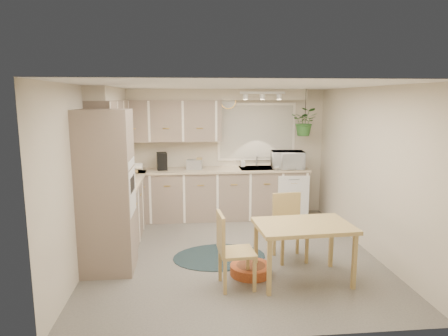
{
  "coord_description": "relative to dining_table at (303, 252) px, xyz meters",
  "views": [
    {
      "loc": [
        -0.65,
        -5.47,
        2.23
      ],
      "look_at": [
        -0.07,
        0.55,
        1.17
      ],
      "focal_mm": 32.0,
      "sensor_mm": 36.0,
      "label": 1
    }
  ],
  "objects": [
    {
      "name": "oven_stack",
      "position": [
        -2.44,
        0.55,
        0.69
      ],
      "size": [
        0.65,
        0.65,
        2.1
      ],
      "primitive_type": "cube",
      "color": "gray",
      "rests_on": "floor"
    },
    {
      "name": "counter_back",
      "position": [
        -0.96,
        2.71,
        0.56
      ],
      "size": [
        3.64,
        0.64,
        0.04
      ],
      "primitive_type": "cube",
      "color": "#C4B28F",
      "rests_on": "base_cab_back"
    },
    {
      "name": "cooktop",
      "position": [
        -2.44,
        1.22,
        0.58
      ],
      "size": [
        0.52,
        0.58,
        0.02
      ],
      "primitive_type": "cube",
      "color": "silver",
      "rests_on": "counter_left"
    },
    {
      "name": "chair_back",
      "position": [
        0.02,
        0.65,
        0.09
      ],
      "size": [
        0.47,
        0.47,
        0.91
      ],
      "primitive_type": "cube",
      "rotation": [
        0.0,
        0.0,
        3.23
      ],
      "color": "tan",
      "rests_on": "floor"
    },
    {
      "name": "wall_clock",
      "position": [
        -0.61,
        2.99,
        1.82
      ],
      "size": [
        0.3,
        0.03,
        0.3
      ],
      "primitive_type": "cylinder",
      "rotation": [
        1.57,
        0.0,
        0.0
      ],
      "color": "#E1AD4F",
      "rests_on": "wall_back"
    },
    {
      "name": "sink",
      "position": [
        -0.06,
        2.72,
        0.54
      ],
      "size": [
        0.7,
        0.48,
        0.1
      ],
      "primitive_type": "cube",
      "color": "#A4A6AB",
      "rests_on": "counter_back"
    },
    {
      "name": "base_cab_back",
      "position": [
        -0.96,
        2.72,
        0.09
      ],
      "size": [
        3.6,
        0.6,
        0.9
      ],
      "primitive_type": "cube",
      "color": "gray",
      "rests_on": "floor"
    },
    {
      "name": "coffee_maker",
      "position": [
        -1.86,
        2.72,
        0.74
      ],
      "size": [
        0.21,
        0.24,
        0.32
      ],
      "primitive_type": "cube",
      "rotation": [
        0.0,
        0.0,
        0.14
      ],
      "color": "black",
      "rests_on": "counter_back"
    },
    {
      "name": "microwave",
      "position": [
        0.46,
        2.62,
        0.78
      ],
      "size": [
        0.62,
        0.38,
        0.4
      ],
      "primitive_type": "imported",
      "rotation": [
        0.0,
        0.0,
        -0.09
      ],
      "color": "silver",
      "rests_on": "counter_back"
    },
    {
      "name": "wall_back",
      "position": [
        -0.76,
        3.02,
        0.84
      ],
      "size": [
        4.0,
        0.04,
        2.4
      ],
      "primitive_type": "cube",
      "color": "beige",
      "rests_on": "floor"
    },
    {
      "name": "ceiling",
      "position": [
        -0.76,
        0.92,
        2.04
      ],
      "size": [
        4.2,
        4.2,
        0.0
      ],
      "primitive_type": "plane",
      "color": "silver",
      "rests_on": "wall_back"
    },
    {
      "name": "dishwasher_front",
      "position": [
        0.54,
        2.41,
        0.06
      ],
      "size": [
        0.58,
        0.02,
        0.83
      ],
      "primitive_type": "cube",
      "color": "silver",
      "rests_on": "base_cab_back"
    },
    {
      "name": "track_light_bar",
      "position": [
        -0.06,
        2.47,
        1.97
      ],
      "size": [
        0.8,
        0.04,
        0.04
      ],
      "primitive_type": "cube",
      "color": "silver",
      "rests_on": "ceiling"
    },
    {
      "name": "upper_cab_back",
      "position": [
        -1.76,
        2.85,
        1.46
      ],
      "size": [
        2.0,
        0.35,
        0.75
      ],
      "primitive_type": "cube",
      "color": "gray",
      "rests_on": "wall_back"
    },
    {
      "name": "toaster",
      "position": [
        -1.26,
        2.74,
        0.66
      ],
      "size": [
        0.31,
        0.22,
        0.17
      ],
      "primitive_type": "cube",
      "rotation": [
        0.0,
        0.0,
        -0.22
      ],
      "color": "#A4A6AB",
      "rests_on": "counter_back"
    },
    {
      "name": "base_cab_left",
      "position": [
        -2.46,
        1.8,
        0.09
      ],
      "size": [
        0.6,
        1.85,
        0.9
      ],
      "primitive_type": "cube",
      "color": "gray",
      "rests_on": "floor"
    },
    {
      "name": "range_hood",
      "position": [
        -2.46,
        1.22,
        1.04
      ],
      "size": [
        0.4,
        0.6,
        0.14
      ],
      "primitive_type": "cube",
      "color": "silver",
      "rests_on": "upper_cab_left"
    },
    {
      "name": "window_blinds",
      "position": [
        -0.06,
        2.99,
        1.24
      ],
      "size": [
        1.4,
        0.02,
        1.0
      ],
      "primitive_type": "cube",
      "color": "beige",
      "rests_on": "wall_back"
    },
    {
      "name": "upper_cab_left",
      "position": [
        -2.59,
        1.92,
        1.46
      ],
      "size": [
        0.35,
        2.0,
        0.75
      ],
      "primitive_type": "cube",
      "color": "gray",
      "rests_on": "wall_left"
    },
    {
      "name": "wall_right",
      "position": [
        1.24,
        0.92,
        0.84
      ],
      "size": [
        0.04,
        4.2,
        2.4
      ],
      "primitive_type": "cube",
      "color": "beige",
      "rests_on": "floor"
    },
    {
      "name": "wall_left",
      "position": [
        -2.76,
        0.92,
        0.84
      ],
      "size": [
        0.04,
        4.2,
        2.4
      ],
      "primitive_type": "cube",
      "color": "beige",
      "rests_on": "floor"
    },
    {
      "name": "counter_left",
      "position": [
        -2.45,
        1.8,
        0.56
      ],
      "size": [
        0.64,
        1.89,
        0.04
      ],
      "primitive_type": "cube",
      "color": "#C4B28F",
      "rests_on": "base_cab_left"
    },
    {
      "name": "wall_front",
      "position": [
        -0.76,
        -1.18,
        0.84
      ],
      "size": [
        4.0,
        0.04,
        2.4
      ],
      "primitive_type": "cube",
      "color": "beige",
      "rests_on": "floor"
    },
    {
      "name": "chair_left",
      "position": [
        -0.83,
        -0.09,
        0.09
      ],
      "size": [
        0.46,
        0.46,
        0.91
      ],
      "primitive_type": "cube",
      "rotation": [
        0.0,
        0.0,
        -1.49
      ],
      "color": "tan",
      "rests_on": "floor"
    },
    {
      "name": "wall_oven_face",
      "position": [
        -2.12,
        0.55,
        0.69
      ],
      "size": [
        0.02,
        0.56,
        0.58
      ],
      "primitive_type": "cube",
      "color": "silver",
      "rests_on": "oven_stack"
    },
    {
      "name": "pet_bed",
      "position": [
        -0.61,
        0.22,
        -0.3
      ],
      "size": [
        0.58,
        0.58,
        0.12
      ],
      "primitive_type": "cylinder",
      "rotation": [
        0.0,
        0.0,
        -0.1
      ],
      "color": "#B95B25",
      "rests_on": "floor"
    },
    {
      "name": "window_frame",
      "position": [
        -0.06,
        3.0,
        1.24
      ],
      "size": [
        1.5,
        0.02,
        1.1
      ],
      "primitive_type": "cube",
      "color": "white",
      "rests_on": "wall_back"
    },
    {
      "name": "floor",
      "position": [
        -0.76,
        0.92,
        -0.36
      ],
      "size": [
        4.2,
        4.2,
        0.0
      ],
      "primitive_type": "plane",
      "color": "slate",
      "rests_on": "ground"
    },
    {
      "name": "dining_table",
      "position": [
        0.0,
        0.0,
        0.0
      ],
      "size": [
        1.2,
        0.84,
        0.72
      ],
      "primitive_type": "cube",
      "rotation": [
        0.0,
        0.0,
        0.06
      ],
      "color": "tan",
      "rests_on": "floor"
    },
    {
      "name": "soffit_left",
      "position": [
        -2.61,
        1.92,
        1.94
      ],
      "size": [
        0.3,
        2.0,
        0.2
      ],
      "primitive_type": "cube",
      "color": "beige",
      "rests_on": "wall_left"
    },
    {
      "name": "braided_rug",
      "position": [
        -0.96,
        0.81,
        -0.36
      ],
      "size": [
        1.39,
        1.08,
        0.01
      ],
      "primitive_type": "ellipsoid",
      "rotation": [
        0.0,
        0.0,
        0.07
      ],
      "color": "black",
      "rests_on": "floor"
    },
    {
      "name": "hanging_plant",
      "position": [
        0.77,
        2.62,
        1.39
      ],
      "size": [
        0.64,
        0.66,
        0.4
      ],
      "primitive_type": "imported",
      "rotation": [
        0.0,
        0.0,
        -0.42
      ],
      "color": "#2D5F26",
      "rests_on": "ceiling"
    },
    {
      "name": "soffit_back",
      "position": [
        -0.96,
        2.87,
        1.94
      ],
      "size": [
        3.6,
        0.3,
        0.2
      ],
      "primitive_type": "cube",
      "color": "beige",
      "rests_on": "wall_back"
    },
    {
      "name": "soap_bottle",
      "position": [
        -0.34,
        2.87,
        0.62
      ],
      "size": [
        0.09,
        0.18,
        0.08
      ],
      "primitive_type": "imported",
      "rotation": [
        0.0,
        0.0,
        0.08
      ],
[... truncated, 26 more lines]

